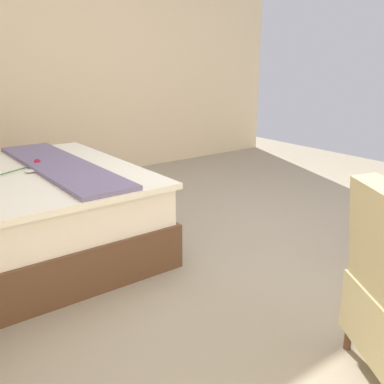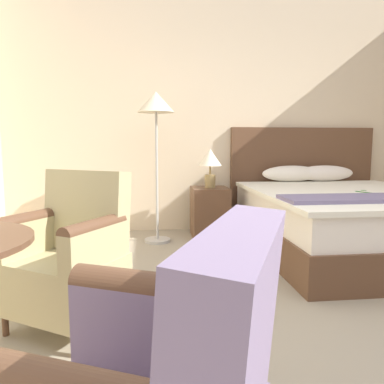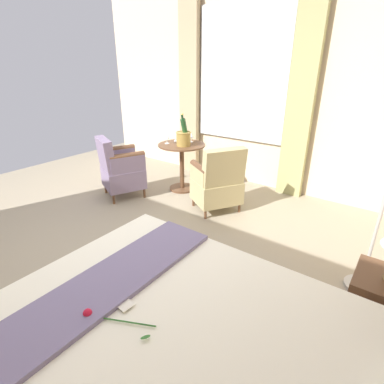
{
  "view_description": "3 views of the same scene",
  "coord_description": "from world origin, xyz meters",
  "px_view_note": "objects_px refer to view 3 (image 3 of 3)",
  "views": [
    {
      "loc": [
        -2.13,
        2.08,
        1.38
      ],
      "look_at": [
        -0.36,
        0.74,
        0.68
      ],
      "focal_mm": 40.0,
      "sensor_mm": 36.0,
      "label": 1
    },
    {
      "loc": [
        -1.0,
        -1.76,
        1.04
      ],
      "look_at": [
        -0.71,
        0.78,
        0.72
      ],
      "focal_mm": 35.0,
      "sensor_mm": 36.0,
      "label": 2
    },
    {
      "loc": [
        1.68,
        2.27,
        1.84
      ],
      "look_at": [
        -0.28,
        0.82,
        0.79
      ],
      "focal_mm": 28.0,
      "sensor_mm": 36.0,
      "label": 3
    }
  ],
  "objects_px": {
    "nightstand": "(383,314)",
    "snack_plate": "(180,141)",
    "champagne_bucket": "(184,137)",
    "armchair_by_window": "(218,182)",
    "wine_glass_near_edge": "(167,137)",
    "wine_glass_near_bucket": "(191,136)",
    "armchair_facing_bed": "(120,169)",
    "side_table_round": "(182,161)"
  },
  "relations": [
    {
      "from": "nightstand",
      "to": "snack_plate",
      "type": "distance_m",
      "value": 3.43
    },
    {
      "from": "champagne_bucket",
      "to": "armchair_by_window",
      "type": "bearing_deg",
      "value": 71.52
    },
    {
      "from": "nightstand",
      "to": "wine_glass_near_edge",
      "type": "relative_size",
      "value": 3.82
    },
    {
      "from": "snack_plate",
      "to": "wine_glass_near_edge",
      "type": "bearing_deg",
      "value": -14.95
    },
    {
      "from": "wine_glass_near_bucket",
      "to": "armchair_by_window",
      "type": "relative_size",
      "value": 0.16
    },
    {
      "from": "armchair_facing_bed",
      "to": "champagne_bucket",
      "type": "bearing_deg",
      "value": 137.65
    },
    {
      "from": "champagne_bucket",
      "to": "wine_glass_near_bucket",
      "type": "height_order",
      "value": "champagne_bucket"
    },
    {
      "from": "wine_glass_near_edge",
      "to": "armchair_by_window",
      "type": "bearing_deg",
      "value": 79.0
    },
    {
      "from": "wine_glass_near_edge",
      "to": "wine_glass_near_bucket",
      "type": "bearing_deg",
      "value": 141.28
    },
    {
      "from": "wine_glass_near_bucket",
      "to": "wine_glass_near_edge",
      "type": "xyz_separation_m",
      "value": [
        0.29,
        -0.24,
        0.01
      ]
    },
    {
      "from": "champagne_bucket",
      "to": "wine_glass_near_edge",
      "type": "height_order",
      "value": "champagne_bucket"
    },
    {
      "from": "champagne_bucket",
      "to": "snack_plate",
      "type": "relative_size",
      "value": 2.56
    },
    {
      "from": "wine_glass_near_bucket",
      "to": "armchair_facing_bed",
      "type": "bearing_deg",
      "value": -32.38
    },
    {
      "from": "champagne_bucket",
      "to": "armchair_by_window",
      "type": "distance_m",
      "value": 0.93
    },
    {
      "from": "side_table_round",
      "to": "wine_glass_near_edge",
      "type": "distance_m",
      "value": 0.43
    },
    {
      "from": "wine_glass_near_bucket",
      "to": "wine_glass_near_edge",
      "type": "height_order",
      "value": "wine_glass_near_edge"
    },
    {
      "from": "armchair_by_window",
      "to": "armchair_facing_bed",
      "type": "height_order",
      "value": "armchair_by_window"
    },
    {
      "from": "side_table_round",
      "to": "armchair_facing_bed",
      "type": "relative_size",
      "value": 0.81
    },
    {
      "from": "side_table_round",
      "to": "armchair_by_window",
      "type": "distance_m",
      "value": 0.9
    },
    {
      "from": "champagne_bucket",
      "to": "nightstand",
      "type": "bearing_deg",
      "value": 63.42
    },
    {
      "from": "nightstand",
      "to": "armchair_facing_bed",
      "type": "relative_size",
      "value": 0.63
    },
    {
      "from": "side_table_round",
      "to": "wine_glass_near_bucket",
      "type": "height_order",
      "value": "wine_glass_near_bucket"
    },
    {
      "from": "armchair_facing_bed",
      "to": "armchair_by_window",
      "type": "bearing_deg",
      "value": 107.55
    },
    {
      "from": "side_table_round",
      "to": "armchair_facing_bed",
      "type": "height_order",
      "value": "armchair_facing_bed"
    },
    {
      "from": "side_table_round",
      "to": "armchair_by_window",
      "type": "bearing_deg",
      "value": 70.37
    },
    {
      "from": "snack_plate",
      "to": "armchair_by_window",
      "type": "bearing_deg",
      "value": 66.11
    },
    {
      "from": "armchair_by_window",
      "to": "armchair_facing_bed",
      "type": "distance_m",
      "value": 1.47
    },
    {
      "from": "nightstand",
      "to": "wine_glass_near_bucket",
      "type": "xyz_separation_m",
      "value": [
        -1.64,
        -2.84,
        0.54
      ]
    },
    {
      "from": "nightstand",
      "to": "wine_glass_near_bucket",
      "type": "distance_m",
      "value": 3.32
    },
    {
      "from": "champagne_bucket",
      "to": "armchair_facing_bed",
      "type": "height_order",
      "value": "champagne_bucket"
    },
    {
      "from": "wine_glass_near_edge",
      "to": "armchair_by_window",
      "type": "distance_m",
      "value": 1.15
    },
    {
      "from": "nightstand",
      "to": "snack_plate",
      "type": "xyz_separation_m",
      "value": [
        -1.58,
        -3.01,
        0.45
      ]
    },
    {
      "from": "side_table_round",
      "to": "champagne_bucket",
      "type": "relative_size",
      "value": 1.54
    },
    {
      "from": "nightstand",
      "to": "wine_glass_near_edge",
      "type": "height_order",
      "value": "wine_glass_near_edge"
    },
    {
      "from": "snack_plate",
      "to": "armchair_facing_bed",
      "type": "height_order",
      "value": "armchair_facing_bed"
    },
    {
      "from": "snack_plate",
      "to": "nightstand",
      "type": "bearing_deg",
      "value": 62.35
    },
    {
      "from": "side_table_round",
      "to": "snack_plate",
      "type": "xyz_separation_m",
      "value": [
        -0.13,
        -0.14,
        0.27
      ]
    },
    {
      "from": "wine_glass_near_edge",
      "to": "armchair_by_window",
      "type": "xyz_separation_m",
      "value": [
        0.2,
        1.04,
        -0.43
      ]
    },
    {
      "from": "armchair_by_window",
      "to": "nightstand",
      "type": "bearing_deg",
      "value": 60.62
    },
    {
      "from": "champagne_bucket",
      "to": "snack_plate",
      "type": "xyz_separation_m",
      "value": [
        -0.18,
        -0.22,
        -0.13
      ]
    },
    {
      "from": "side_table_round",
      "to": "wine_glass_near_edge",
      "type": "bearing_deg",
      "value": -64.33
    },
    {
      "from": "wine_glass_near_bucket",
      "to": "snack_plate",
      "type": "distance_m",
      "value": 0.2
    }
  ]
}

